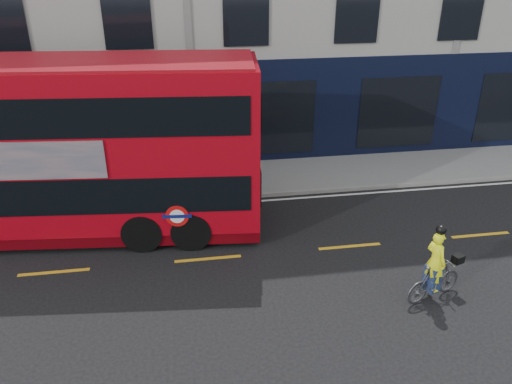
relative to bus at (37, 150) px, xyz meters
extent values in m
plane|color=black|center=(4.45, -3.79, -2.56)|extent=(120.00, 120.00, 0.00)
cube|color=gray|center=(4.45, 2.71, -2.50)|extent=(60.00, 3.00, 0.12)
cube|color=gray|center=(4.45, 1.21, -2.49)|extent=(60.00, 0.12, 0.13)
cube|color=black|center=(4.45, 4.19, -0.56)|extent=(50.00, 0.08, 4.00)
cube|color=silver|center=(4.45, 0.91, -2.55)|extent=(58.00, 0.10, 0.01)
cube|color=#A80613|center=(-0.05, 0.01, 0.15)|extent=(12.53, 4.02, 4.42)
cube|color=#540309|center=(-0.05, 0.01, -2.22)|extent=(12.52, 3.97, 0.34)
cube|color=black|center=(-0.05, 0.01, -0.82)|extent=(12.04, 4.01, 1.01)
cube|color=black|center=(-0.05, 0.01, 1.30)|extent=(12.04, 4.01, 1.01)
cube|color=maroon|center=(-0.05, 0.01, 2.39)|extent=(12.27, 3.89, 0.09)
cube|color=black|center=(6.10, -0.62, -0.82)|extent=(0.29, 2.51, 1.01)
cube|color=black|center=(6.10, -0.62, 1.30)|extent=(0.29, 2.51, 1.01)
cylinder|color=red|center=(3.71, -1.81, -1.44)|extent=(0.63, 0.08, 0.63)
cylinder|color=white|center=(3.70, -1.81, -1.44)|extent=(0.40, 0.06, 0.40)
cube|color=#0C1459|center=(3.70, -1.82, -1.44)|extent=(0.78, 0.10, 0.10)
cylinder|color=black|center=(4.18, -0.42, -2.00)|extent=(1.40, 2.95, 1.12)
cylinder|color=black|center=(2.85, -0.29, -2.00)|extent=(1.40, 2.95, 1.12)
imported|color=#46494B|center=(9.65, -4.81, -2.07)|extent=(1.68, 0.95, 0.97)
imported|color=#E1ED15|center=(9.56, -4.84, -1.48)|extent=(0.52, 0.64, 1.51)
cube|color=black|center=(10.29, -4.60, -1.66)|extent=(0.30, 0.27, 0.20)
cube|color=navy|center=(9.56, -4.84, -1.97)|extent=(0.37, 0.41, 0.64)
sphere|color=black|center=(9.56, -4.84, -0.66)|extent=(0.24, 0.24, 0.24)
camera|label=1|loc=(3.95, -13.72, 4.97)|focal=35.00mm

